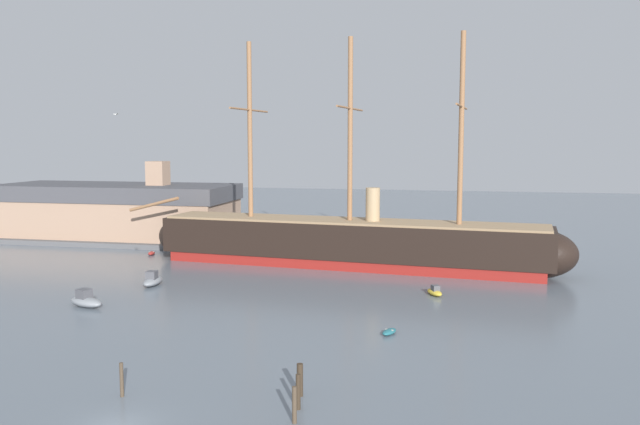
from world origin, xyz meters
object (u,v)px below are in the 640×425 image
tall_ship (350,242)px  mooring_piling_right_pair (294,405)px  dockside_warehouse_left (117,212)px  mooring_piling_midwater (300,380)px  motorboat_mid_left (86,301)px  dinghy_far_left (151,253)px  motorboat_alongside_bow (153,280)px  dinghy_distant_centre (329,251)px  dinghy_mid_right (389,332)px  seagull_in_flight (116,114)px  mooring_piling_nearest (122,380)px  motorboat_alongside_stern (435,292)px  mooring_piling_left_pair (298,392)px

tall_ship → mooring_piling_right_pair: size_ratio=27.78×
mooring_piling_right_pair → dockside_warehouse_left: (-49.96, 67.02, 3.71)m
mooring_piling_midwater → motorboat_mid_left: bearing=146.3°
dinghy_far_left → dockside_warehouse_left: bearing=134.7°
motorboat_alongside_bow → dinghy_distant_centre: size_ratio=1.46×
motorboat_alongside_bow → dinghy_distant_centre: 31.29m
tall_ship → dockside_warehouse_left: tall_ship is taller
dockside_warehouse_left → dinghy_mid_right: bearing=-41.3°
dinghy_mid_right → seagull_in_flight: seagull_in_flight is taller
dockside_warehouse_left → tall_ship: bearing=-19.6°
mooring_piling_nearest → seagull_in_flight: seagull_in_flight is taller
dinghy_mid_right → mooring_piling_nearest: mooring_piling_nearest is taller
dinghy_distant_centre → seagull_in_flight: seagull_in_flight is taller
seagull_in_flight → mooring_piling_midwater: bearing=-29.7°
tall_ship → dinghy_far_left: bearing=175.5°
dinghy_mid_right → dinghy_far_left: size_ratio=0.97×
motorboat_alongside_stern → dockside_warehouse_left: (-57.13, 31.03, 4.46)m
motorboat_alongside_bow → mooring_piling_left_pair: size_ratio=1.88×
mooring_piling_midwater → mooring_piling_nearest: bearing=-167.2°
dinghy_mid_right → dinghy_distant_centre: (-13.76, 40.56, 0.10)m
dinghy_far_left → motorboat_alongside_stern: bearing=-21.9°
dinghy_mid_right → motorboat_alongside_stern: (3.43, 16.11, 0.18)m
mooring_piling_nearest → dockside_warehouse_left: 75.44m
motorboat_mid_left → dinghy_mid_right: 32.64m
tall_ship → mooring_piling_right_pair: bearing=-84.1°
motorboat_mid_left → motorboat_alongside_bow: size_ratio=1.08×
tall_ship → dinghy_far_left: size_ratio=28.20×
mooring_piling_midwater → seagull_in_flight: 29.21m
motorboat_mid_left → mooring_piling_left_pair: bearing=-36.3°
mooring_piling_left_pair → mooring_piling_midwater: mooring_piling_left_pair is taller
dinghy_far_left → mooring_piling_right_pair: size_ratio=0.99×
motorboat_alongside_bow → seagull_in_flight: size_ratio=4.35×
mooring_piling_right_pair → motorboat_alongside_stern: bearing=78.7°
dinghy_distant_centre → seagull_in_flight: (-10.21, -45.02, 19.47)m
dinghy_distant_centre → seagull_in_flight: size_ratio=2.98×
motorboat_alongside_bow → mooring_piling_left_pair: mooring_piling_left_pair is taller
dinghy_mid_right → mooring_piling_left_pair: size_ratio=0.95×
motorboat_alongside_bow → dockside_warehouse_left: (-23.38, 33.13, 4.25)m
dinghy_distant_centre → mooring_piling_left_pair: (9.73, -58.36, 0.84)m
motorboat_mid_left → motorboat_alongside_stern: motorboat_mid_left is taller
tall_ship → motorboat_alongside_bow: tall_ship is taller
motorboat_alongside_stern → seagull_in_flight: seagull_in_flight is taller
tall_ship → dinghy_mid_right: tall_ship is taller
motorboat_alongside_bow → dockside_warehouse_left: dockside_warehouse_left is taller
motorboat_alongside_stern → mooring_piling_left_pair: bearing=-102.4°
tall_ship → mooring_piling_nearest: tall_ship is taller
tall_ship → dockside_warehouse_left: 47.48m
motorboat_alongside_bow → mooring_piling_right_pair: (26.58, -33.89, 0.54)m
dinghy_far_left → mooring_piling_midwater: mooring_piling_midwater is taller
motorboat_alongside_stern → mooring_piling_nearest: mooring_piling_nearest is taller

